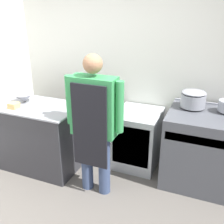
{
  "coord_description": "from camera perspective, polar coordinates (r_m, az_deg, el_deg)",
  "views": [
    {
      "loc": [
        1.21,
        -1.78,
        2.14
      ],
      "look_at": [
        0.09,
        0.96,
        0.93
      ],
      "focal_mm": 42.0,
      "sensor_mm": 36.0,
      "label": 1
    }
  ],
  "objects": [
    {
      "name": "mixing_bowl",
      "position": [
        3.75,
        -18.69,
        2.91
      ],
      "size": [
        0.27,
        0.27,
        0.12
      ],
      "color": "gray",
      "rests_on": "prep_counter"
    },
    {
      "name": "prep_counter",
      "position": [
        3.81,
        -16.46,
        -4.88
      ],
      "size": [
        1.3,
        0.69,
        0.91
      ],
      "color": "#2D2D33",
      "rests_on": "ground_plane"
    },
    {
      "name": "fridge_unit",
      "position": [
        3.72,
        5.57,
        -5.72
      ],
      "size": [
        0.59,
        0.67,
        0.79
      ],
      "color": "#A8ADB2",
      "rests_on": "ground_plane"
    },
    {
      "name": "ground_plane",
      "position": [
        3.04,
        -9.16,
        -22.86
      ],
      "size": [
        14.0,
        14.0,
        0.0
      ],
      "primitive_type": "plane",
      "color": "#5B5651"
    },
    {
      "name": "person_cook",
      "position": [
        2.92,
        -3.96,
        -1.46
      ],
      "size": [
        0.69,
        0.24,
        1.69
      ],
      "color": "#38476B",
      "rests_on": "ground_plane"
    },
    {
      "name": "plastic_tub",
      "position": [
        3.57,
        -20.58,
        1.33
      ],
      "size": [
        0.11,
        0.11,
        0.07
      ],
      "color": "#D8B266",
      "rests_on": "prep_counter"
    },
    {
      "name": "stove",
      "position": [
        3.5,
        19.38,
        -7.59
      ],
      "size": [
        0.94,
        0.79,
        0.96
      ],
      "color": "#4C4F56",
      "rests_on": "ground_plane"
    },
    {
      "name": "stock_pot",
      "position": [
        3.4,
        17.28,
        2.82
      ],
      "size": [
        0.3,
        0.3,
        0.21
      ],
      "color": "gray",
      "rests_on": "stove"
    },
    {
      "name": "wall_back",
      "position": [
        3.83,
        3.39,
        10.37
      ],
      "size": [
        8.0,
        0.05,
        2.7
      ],
      "color": "silver",
      "rests_on": "ground_plane"
    }
  ]
}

